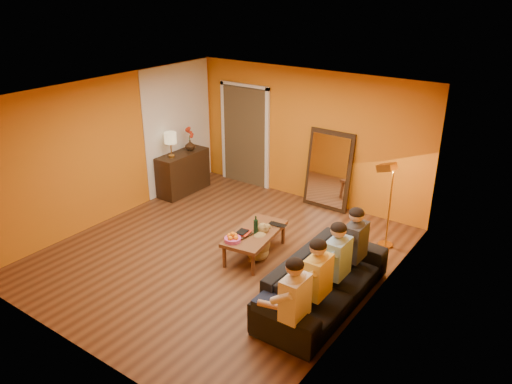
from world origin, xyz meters
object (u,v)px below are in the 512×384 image
Objects in this scene: coffee_table at (255,243)px; vase at (190,145)px; mirror_frame at (329,170)px; person_far_right at (355,247)px; sofa at (324,281)px; wine_bottle at (256,225)px; sideboard at (183,173)px; person_mid_right at (337,264)px; table_lamp at (171,145)px; dog at (260,242)px; person_mid_left at (318,283)px; laptop at (277,226)px; person_far_left at (295,305)px; floor_lamp at (390,207)px; tumbler at (266,228)px.

vase is at bearing 142.70° from coffee_table.
mirror_frame is 1.25× the size of person_far_right.
wine_bottle is (-1.47, 0.46, 0.24)m from sofa.
sideboard is 4.68m from person_mid_right.
table_lamp is 0.22× the size of sofa.
dog is at bearing -173.60° from person_far_right.
person_mid_left reaches higher than sideboard.
vase is (-4.37, 1.93, 0.35)m from person_mid_right.
mirror_frame is at bearing 16.57° from vase.
table_lamp is 4.80m from person_mid_left.
person_mid_left reaches higher than sofa.
person_mid_right is at bearing -22.22° from coffee_table.
laptop is at bearing -86.74° from mirror_frame.
person_mid_left is (0.00, 0.55, 0.00)m from person_far_left.
floor_lamp is (4.34, 0.53, -0.39)m from table_lamp.
person_far_left is (4.37, -2.48, -0.49)m from table_lamp.
coffee_table is at bearing -121.86° from laptop.
sofa is at bearing 97.41° from person_far_left.
laptop is (-1.47, 0.76, -0.18)m from person_mid_right.
dog is 5.80× the size of tumbler.
table_lamp is 0.35× the size of floor_lamp.
laptop is (0.06, 0.38, 0.14)m from dog.
coffee_table is 0.45m from laptop.
sideboard is 0.97× the size of person_far_right.
person_mid_left is at bearing -29.55° from vase.
person_far_right is (0.13, 0.65, 0.27)m from sofa.
mirror_frame is at bearing 80.18° from coffee_table.
sideboard is 0.74m from table_lamp.
dog is at bearing -24.55° from sideboard.
laptop is (0.18, 0.35, 0.22)m from coffee_table.
floor_lamp is 2.18m from dog.
person_far_left is 1.00× the size of person_far_right.
sideboard is 3.07m from tumbler.
coffee_table is 1.00× the size of person_far_left.
vase reaches higher than sofa.
table_lamp is 4.61m from person_mid_right.
tumbler is (-1.53, 0.53, -0.14)m from person_mid_right.
vase is (-4.37, 1.38, 0.35)m from person_far_right.
laptop is (-1.47, 1.31, -0.18)m from person_mid_left.
person_mid_left is 4.06× the size of laptop.
vase is (0.00, 0.25, 0.53)m from sideboard.
table_lamp reaches higher than person_mid_left.
floor_lamp is 3.01m from person_far_left.
floor_lamp is at bearing 90.57° from person_far_left.
wine_bottle is (-1.57, -1.55, -0.14)m from floor_lamp.
vase is (0.00, 0.55, -0.15)m from table_lamp.
sofa is (4.24, -1.48, -0.77)m from table_lamp.
wine_bottle is 0.21m from tumbler.
person_mid_right reaches higher than sofa.
coffee_table is at bearing 147.48° from dog.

